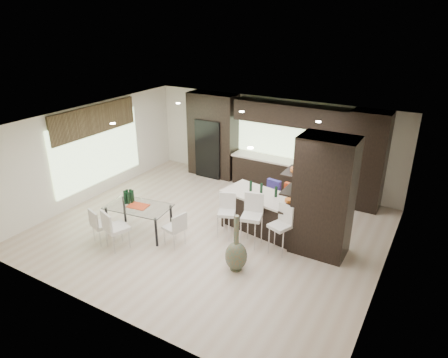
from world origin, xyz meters
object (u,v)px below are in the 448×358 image
Objects in this scene: dining_table at (139,220)px; stool_mid at (251,226)px; stool_left at (227,220)px; chair_far at (103,227)px; kitchen_island at (266,213)px; bench at (281,208)px; chair_end at (174,230)px; chair_near at (117,231)px; floor_vase at (236,243)px; stool_right at (279,235)px.

stool_mid is at bearing 11.26° from dining_table.
stool_left reaches higher than chair_far.
chair_far is at bearing -165.98° from stool_mid.
bench is (0.08, 0.82, -0.19)m from kitchen_island.
bench is at bearing 93.96° from kitchen_island.
chair_far is 1.69m from chair_end.
stool_left is 0.99× the size of chair_near.
kitchen_island is 1.73× the size of floor_vase.
floor_vase is at bearing -73.07° from stool_left.
stool_mid is (0.68, -0.03, 0.06)m from stool_left.
stool_mid reaches higher than chair_far.
chair_near is 1.13× the size of chair_end.
stool_left is at bearing -159.63° from stool_right.
chair_end is (-1.68, 0.12, -0.24)m from floor_vase.
stool_mid is 0.68m from stool_right.
chair_near is (-2.58, -1.64, -0.06)m from stool_mid.
stool_mid is at bearing -47.71° from chair_end.
stool_mid is at bearing -80.29° from kitchen_island.
chair_end is (1.53, 0.73, -0.01)m from chair_far.
stool_mid is 1.09× the size of stool_right.
kitchen_island reaches higher than dining_table.
dining_table is at bearing -174.77° from stool_mid.
bench is at bearing 42.90° from stool_left.
stool_right is (1.35, -0.01, 0.02)m from stool_left.
stool_mid reaches higher than dining_table.
kitchen_island is at bearing 25.34° from dining_table.
stool_right is (0.68, -0.78, 0.00)m from kitchen_island.
chair_far is (-3.06, -1.62, -0.10)m from stool_mid.
stool_left is at bearing -108.34° from bench.
floor_vase reaches higher than stool_mid.
chair_far is at bearing -163.00° from chair_near.
stool_right is at bearing 7.80° from dining_table.
bench is 4.51m from chair_far.
floor_vase is (-0.52, -1.04, 0.17)m from stool_right.
kitchen_island is 1.02m from stool_left.
stool_right is at bearing -21.91° from stool_left.
chair_near is 0.48m from chair_far.
kitchen_island is 3.90m from chair_far.
chair_end is at bearing -163.55° from stool_mid.
chair_far is (-3.14, -3.23, 0.13)m from bench.
chair_end is (-1.53, -0.90, -0.11)m from stool_mid.
dining_table is at bearing 109.78° from chair_near.
kitchen_island is 2.19× the size of stool_mid.
stool_mid is 1.04m from floor_vase.
bench is 1.77× the size of chair_far.
chair_near is (0.00, -0.75, 0.08)m from dining_table.
stool_mid is 1.13× the size of chair_near.
floor_vase reaches higher than dining_table.
floor_vase reaches higher than stool_left.
chair_near is 1.29m from chair_end.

